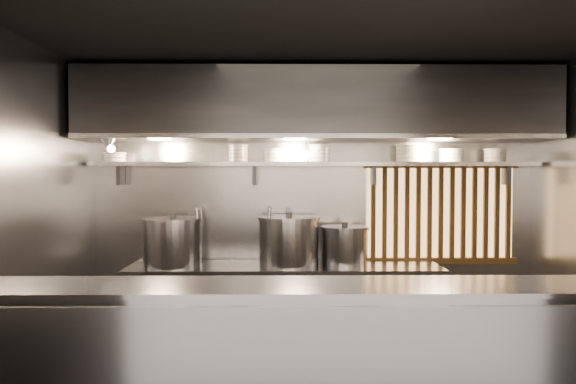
{
  "coord_description": "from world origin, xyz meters",
  "views": [
    {
      "loc": [
        -0.33,
        -4.27,
        1.8
      ],
      "look_at": [
        -0.27,
        0.55,
        1.63
      ],
      "focal_mm": 35.0,
      "sensor_mm": 36.0,
      "label": 1
    }
  ],
  "objects_px": {
    "stock_pot_right": "(289,241)",
    "stock_pot_mid": "(345,245)",
    "heat_lamp": "(109,143)",
    "stock_pot_left": "(173,242)",
    "pendant_bulb": "(305,155)"
  },
  "relations": [
    {
      "from": "heat_lamp",
      "to": "stock_pot_mid",
      "type": "relative_size",
      "value": 0.64
    },
    {
      "from": "pendant_bulb",
      "to": "stock_pot_right",
      "type": "bearing_deg",
      "value": -156.14
    },
    {
      "from": "heat_lamp",
      "to": "stock_pot_right",
      "type": "distance_m",
      "value": 1.91
    },
    {
      "from": "heat_lamp",
      "to": "pendant_bulb",
      "type": "xyz_separation_m",
      "value": [
        1.8,
        0.35,
        -0.11
      ]
    },
    {
      "from": "stock_pot_left",
      "to": "stock_pot_mid",
      "type": "bearing_deg",
      "value": 3.03
    },
    {
      "from": "heat_lamp",
      "to": "stock_pot_right",
      "type": "height_order",
      "value": "heat_lamp"
    },
    {
      "from": "pendant_bulb",
      "to": "stock_pot_mid",
      "type": "bearing_deg",
      "value": -4.27
    },
    {
      "from": "heat_lamp",
      "to": "stock_pot_right",
      "type": "relative_size",
      "value": 0.49
    },
    {
      "from": "pendant_bulb",
      "to": "stock_pot_mid",
      "type": "height_order",
      "value": "pendant_bulb"
    },
    {
      "from": "stock_pot_right",
      "to": "heat_lamp",
      "type": "bearing_deg",
      "value": -170.31
    },
    {
      "from": "pendant_bulb",
      "to": "stock_pot_left",
      "type": "relative_size",
      "value": 0.32
    },
    {
      "from": "heat_lamp",
      "to": "pendant_bulb",
      "type": "relative_size",
      "value": 1.87
    },
    {
      "from": "stock_pot_left",
      "to": "stock_pot_mid",
      "type": "relative_size",
      "value": 1.09
    },
    {
      "from": "stock_pot_right",
      "to": "stock_pot_mid",
      "type": "bearing_deg",
      "value": 4.22
    },
    {
      "from": "heat_lamp",
      "to": "stock_pot_left",
      "type": "bearing_deg",
      "value": 23.8
    }
  ]
}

